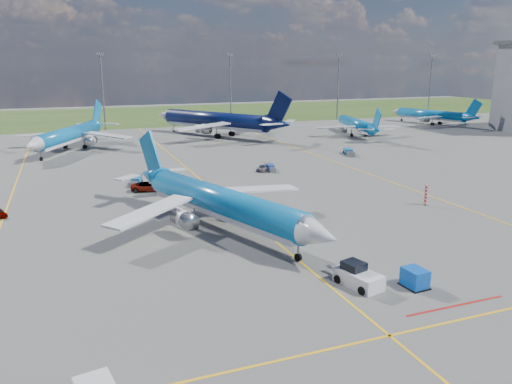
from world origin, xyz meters
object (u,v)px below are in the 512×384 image
object	(u,v)px
warning_post	(426,195)
bg_jet_nnw	(70,150)
main_airliner	(222,230)
service_car_b	(148,187)
bg_jet_ene	(430,124)
uld_container	(415,278)
baggage_tug_w	(271,168)
bg_jet_ne	(356,135)
baggage_tug_c	(135,182)
bg_jet_n	(216,136)
pushback_tug	(357,276)
baggage_tug_e	(349,152)
service_car_c	(263,168)

from	to	relation	value
warning_post	bg_jet_nnw	distance (m)	81.91
main_airliner	service_car_b	size ratio (longest dim) A/B	7.35
warning_post	service_car_b	bearing A→B (deg)	148.28
bg_jet_nnw	bg_jet_ene	xyz separation A→B (m)	(112.81, 11.63, 0.00)
warning_post	uld_container	bearing A→B (deg)	-131.01
bg_jet_nnw	baggage_tug_w	bearing A→B (deg)	-20.17
bg_jet_ene	uld_container	size ratio (longest dim) A/B	15.79
bg_jet_ene	service_car_b	world-z (taller)	bg_jet_ene
bg_jet_ne	baggage_tug_c	distance (m)	76.14
bg_jet_n	pushback_tug	xyz separation A→B (m)	(-15.03, -96.69, 0.85)
warning_post	pushback_tug	xyz separation A→B (m)	(-23.56, -19.55, -0.65)
baggage_tug_c	bg_jet_ne	bearing A→B (deg)	51.24
bg_jet_n	uld_container	bearing A→B (deg)	50.89
baggage_tug_e	bg_jet_n	bearing A→B (deg)	135.95
warning_post	service_car_b	xyz separation A→B (m)	(-35.91, 22.20, -0.76)
bg_jet_ene	bg_jet_nnw	bearing A→B (deg)	-11.00
bg_jet_nnw	bg_jet_ne	xyz separation A→B (m)	(75.73, -2.26, 0.00)
bg_jet_nnw	bg_jet_ne	world-z (taller)	bg_jet_nnw
service_car_b	service_car_c	xyz separation A→B (m)	(22.78, 7.82, -0.15)
pushback_tug	baggage_tug_e	xyz separation A→B (m)	(34.46, 58.47, -0.27)
pushback_tug	bg_jet_nnw	bearing A→B (deg)	90.10
bg_jet_n	bg_jet_ene	xyz separation A→B (m)	(74.57, 1.72, 0.00)
baggage_tug_c	baggage_tug_e	bearing A→B (deg)	35.18
uld_container	bg_jet_ene	bearing A→B (deg)	45.28
uld_container	service_car_b	size ratio (longest dim) A/B	0.41
baggage_tug_e	bg_jet_ene	bearing A→B (deg)	54.93
bg_jet_n	baggage_tug_w	world-z (taller)	bg_jet_n
main_airliner	service_car_b	world-z (taller)	main_airliner
baggage_tug_e	bg_jet_nnw	bearing A→B (deg)	172.86
bg_jet_ene	baggage_tug_c	distance (m)	115.41
bg_jet_nnw	service_car_c	xyz separation A→B (m)	(33.64, -37.21, 0.58)
service_car_b	service_car_c	world-z (taller)	service_car_b
uld_container	baggage_tug_w	world-z (taller)	uld_container
warning_post	service_car_c	distance (m)	32.78
main_airliner	bg_jet_ene	bearing A→B (deg)	19.53
bg_jet_ne	uld_container	bearing A→B (deg)	73.39
bg_jet_nnw	main_airliner	size ratio (longest dim) A/B	1.00
uld_container	service_car_b	bearing A→B (deg)	106.68
uld_container	bg_jet_ne	bearing A→B (deg)	56.56
bg_jet_ene	service_car_b	bearing A→B (deg)	12.18
main_airliner	service_car_c	size ratio (longest dim) A/B	9.69
bg_jet_n	pushback_tug	world-z (taller)	bg_jet_n
service_car_b	baggage_tug_e	size ratio (longest dim) A/B	0.93
service_car_b	baggage_tug_w	world-z (taller)	service_car_b
bg_jet_ne	service_car_c	distance (m)	54.72
bg_jet_nnw	main_airliner	world-z (taller)	bg_jet_nnw
pushback_tug	service_car_b	size ratio (longest dim) A/B	1.20
warning_post	bg_jet_ene	size ratio (longest dim) A/B	0.09
service_car_c	baggage_tug_c	size ratio (longest dim) A/B	0.83
baggage_tug_w	bg_jet_ne	bearing A→B (deg)	54.27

